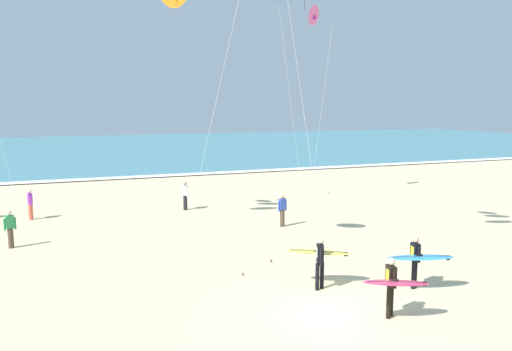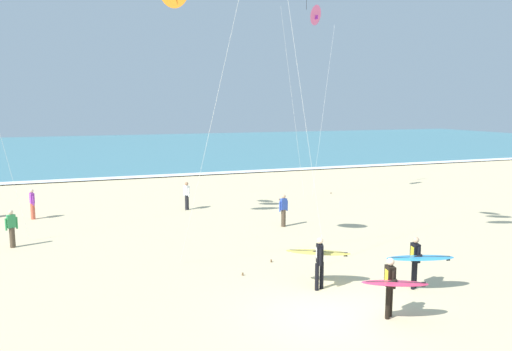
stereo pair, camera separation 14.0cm
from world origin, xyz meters
The scene contains 11 objects.
ground_plane centered at (0.00, 0.00, 0.00)m, with size 160.00×160.00×0.00m, color beige.
ocean_water centered at (0.00, 58.98, 0.04)m, with size 160.00×60.00×0.08m, color teal.
shoreline_foam centered at (0.00, 29.28, 0.09)m, with size 160.00×1.47×0.01m, color white.
surfer_lead centered at (0.63, 2.04, 1.05)m, with size 2.19×1.30×1.71m.
surfer_trailing centered at (3.45, 0.72, 1.05)m, with size 2.32×1.14×1.71m.
surfer_third centered at (1.35, -0.87, 1.04)m, with size 1.98×1.07×1.71m.
kite_delta_rose_near centered at (7.39, 15.83, 11.12)m, with size 2.72×1.84×11.77m.
bystander_purple_top centered at (-8.65, 15.96, 0.81)m, with size 0.27×0.48×1.59m.
bystander_blue_top centered at (2.87, 9.98, 0.81)m, with size 0.49×0.24×1.59m.
bystander_green_top centered at (-9.12, 10.59, 0.81)m, with size 0.47×0.29×1.59m.
bystander_white_top centered at (-0.66, 15.50, 0.81)m, with size 0.29×0.46×1.59m.
Camera 1 is at (-6.84, -11.77, 5.85)m, focal length 35.11 mm.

